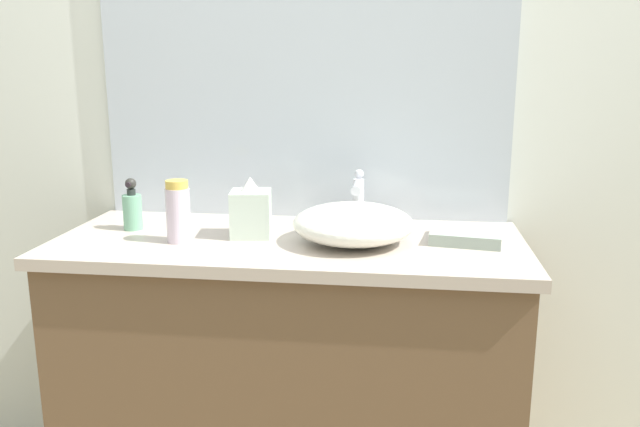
# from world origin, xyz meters

# --- Properties ---
(bathroom_wall_rear) EXTENTS (6.00, 0.06, 2.60)m
(bathroom_wall_rear) POSITION_xyz_m (0.00, 0.73, 1.30)
(bathroom_wall_rear) COLOR silver
(bathroom_wall_rear) RESTS_ON ground
(vanity_counter) EXTENTS (1.32, 0.56, 0.90)m
(vanity_counter) POSITION_xyz_m (-0.08, 0.41, 0.45)
(vanity_counter) COLOR brown
(vanity_counter) RESTS_ON ground
(wall_mirror_panel) EXTENTS (1.28, 0.01, 1.17)m
(wall_mirror_panel) POSITION_xyz_m (-0.08, 0.69, 1.48)
(wall_mirror_panel) COLOR #B2BCC6
(wall_mirror_panel) RESTS_ON vanity_counter
(sink_basin) EXTENTS (0.33, 0.33, 0.11)m
(sink_basin) POSITION_xyz_m (0.10, 0.40, 0.95)
(sink_basin) COLOR silver
(sink_basin) RESTS_ON vanity_counter
(faucet) EXTENTS (0.03, 0.15, 0.17)m
(faucet) POSITION_xyz_m (0.10, 0.57, 1.00)
(faucet) COLOR silver
(faucet) RESTS_ON vanity_counter
(soap_dispenser) EXTENTS (0.06, 0.06, 0.15)m
(soap_dispenser) POSITION_xyz_m (-0.56, 0.45, 0.96)
(soap_dispenser) COLOR #6DA784
(soap_dispenser) RESTS_ON vanity_counter
(lotion_bottle) EXTENTS (0.07, 0.07, 0.17)m
(lotion_bottle) POSITION_xyz_m (-0.38, 0.34, 0.98)
(lotion_bottle) COLOR silver
(lotion_bottle) RESTS_ON vanity_counter
(tissue_box) EXTENTS (0.13, 0.13, 0.17)m
(tissue_box) POSITION_xyz_m (-0.20, 0.42, 0.97)
(tissue_box) COLOR beige
(tissue_box) RESTS_ON vanity_counter
(folded_hand_towel) EXTENTS (0.21, 0.19, 0.03)m
(folded_hand_towel) POSITION_xyz_m (0.41, 0.44, 0.91)
(folded_hand_towel) COLOR #92A295
(folded_hand_towel) RESTS_ON vanity_counter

